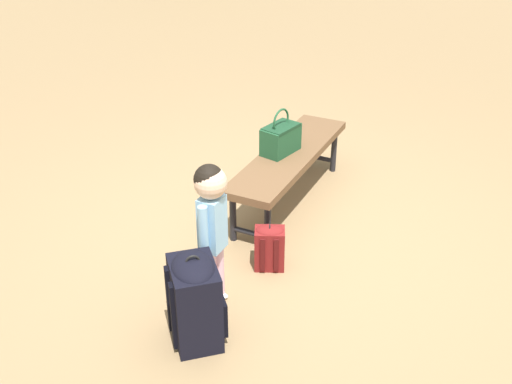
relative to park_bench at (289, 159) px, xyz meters
name	(u,v)px	position (x,y,z in m)	size (l,w,h in m)	color
ground_plane	(276,238)	(0.56, 0.01, -0.39)	(40.00, 40.00, 0.00)	#8C704C
park_bench	(289,159)	(0.00, 0.00, 0.00)	(1.65, 0.77, 0.45)	brown
handbag	(281,138)	(0.01, -0.07, 0.18)	(0.37, 0.30, 0.37)	#1E4C2D
child_standing	(212,214)	(1.37, -0.25, 0.26)	(0.26, 0.20, 0.98)	#E5B2C6
backpack_large	(195,298)	(1.73, -0.26, -0.10)	(0.43, 0.40, 0.60)	black
backpack_small	(270,246)	(0.92, 0.02, -0.22)	(0.21, 0.23, 0.35)	maroon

